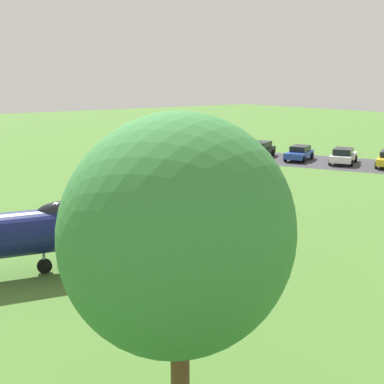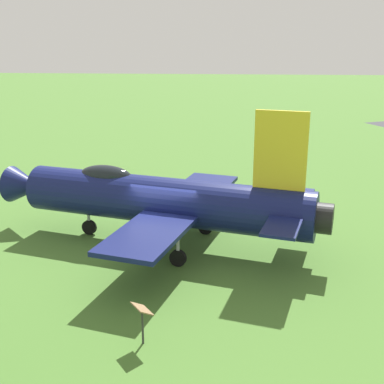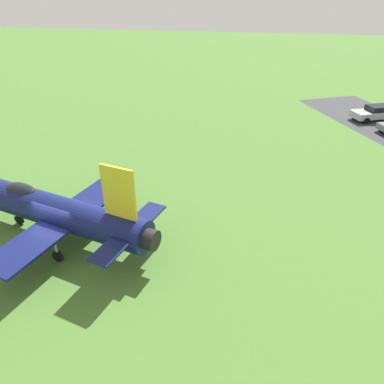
{
  "view_description": "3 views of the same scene",
  "coord_description": "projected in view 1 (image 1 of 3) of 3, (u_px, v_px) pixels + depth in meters",
  "views": [
    {
      "loc": [
        10.03,
        18.3,
        7.81
      ],
      "look_at": [
        -6.68,
        -3.96,
        1.5
      ],
      "focal_mm": 46.82,
      "sensor_mm": 36.0,
      "label": 1
    },
    {
      "loc": [
        -2.57,
        17.68,
        7.62
      ],
      "look_at": [
        -1.13,
        1.24,
        2.55
      ],
      "focal_mm": 46.51,
      "sensor_mm": 36.0,
      "label": 2
    },
    {
      "loc": [
        -10.23,
        14.8,
        12.59
      ],
      "look_at": [
        -6.68,
        -3.96,
        1.5
      ],
      "focal_mm": 33.83,
      "sensor_mm": 36.0,
      "label": 3
    }
  ],
  "objects": [
    {
      "name": "display_jet",
      "position": [
        115.0,
        222.0,
        21.33
      ],
      "size": [
        13.06,
        9.88,
        5.38
      ],
      "rotation": [
        0.0,
        0.0,
        6.03
      ],
      "color": "#111951",
      "rests_on": "ground_plane"
    },
    {
      "name": "parking_strip",
      "position": [
        281.0,
        159.0,
        49.88
      ],
      "size": [
        23.75,
        37.49,
        0.0
      ],
      "primitive_type": "cube",
      "rotation": [
        0.0,
        0.0,
        5.17
      ],
      "color": "#38383D",
      "rests_on": "ground_plane"
    },
    {
      "name": "parked_car_black",
      "position": [
        259.0,
        149.0,
        50.85
      ],
      "size": [
        5.16,
        3.76,
        1.55
      ],
      "rotation": [
        0.0,
        0.0,
        6.72
      ],
      "color": "black",
      "rests_on": "ground_plane"
    },
    {
      "name": "ground_plane",
      "position": [
        124.0,
        262.0,
        21.88
      ],
      "size": [
        200.0,
        200.0,
        0.0
      ],
      "primitive_type": "plane",
      "color": "#47722D"
    },
    {
      "name": "parked_car_gray",
      "position": [
        223.0,
        148.0,
        52.44
      ],
      "size": [
        4.82,
        3.41,
        1.44
      ],
      "rotation": [
        0.0,
        0.0,
        3.53
      ],
      "color": "slate",
      "rests_on": "ground_plane"
    },
    {
      "name": "parked_car_silver",
      "position": [
        191.0,
        145.0,
        54.34
      ],
      "size": [
        5.15,
        3.65,
        1.51
      ],
      "rotation": [
        0.0,
        0.0,
        6.69
      ],
      "color": "#B2B5BA",
      "rests_on": "ground_plane"
    },
    {
      "name": "parked_car_blue",
      "position": [
        299.0,
        153.0,
        49.01
      ],
      "size": [
        4.62,
        3.4,
        1.4
      ],
      "rotation": [
        0.0,
        0.0,
        6.71
      ],
      "color": "#23429E",
      "rests_on": "ground_plane"
    },
    {
      "name": "info_plaque",
      "position": [
        228.0,
        291.0,
        16.77
      ],
      "size": [
        0.68,
        0.72,
        1.14
      ],
      "color": "#333333",
      "rests_on": "ground_plane"
    },
    {
      "name": "shade_tree",
      "position": [
        179.0,
        235.0,
        9.65
      ],
      "size": [
        4.71,
        4.28,
        7.25
      ],
      "color": "brown",
      "rests_on": "ground_plane"
    },
    {
      "name": "parked_car_white",
      "position": [
        343.0,
        156.0,
        46.95
      ],
      "size": [
        4.81,
        3.8,
        1.49
      ],
      "rotation": [
        0.0,
        0.0,
        3.64
      ],
      "color": "silver",
      "rests_on": "ground_plane"
    }
  ]
}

